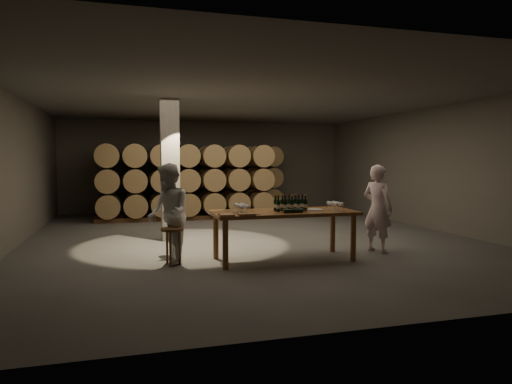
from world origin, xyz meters
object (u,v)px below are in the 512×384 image
object	(u,v)px
tasting_table	(284,217)
plate	(315,210)
person_woman	(168,214)
stool	(172,235)
notebook_near	(246,214)
person_man	(378,208)
bottle_cluster	(290,205)

from	to	relation	value
tasting_table	plate	size ratio (longest dim) A/B	9.04
person_woman	stool	bearing A→B (deg)	8.67
tasting_table	notebook_near	size ratio (longest dim) A/B	9.78
person_man	tasting_table	bearing A→B (deg)	69.42
person_woman	notebook_near	bearing A→B (deg)	51.93
bottle_cluster	person_man	world-z (taller)	person_man
notebook_near	person_woman	size ratio (longest dim) A/B	0.15
plate	notebook_near	bearing A→B (deg)	-163.35
person_man	person_woman	xyz separation A→B (m)	(-4.09, 0.05, 0.02)
notebook_near	person_man	xyz separation A→B (m)	(2.85, 0.63, -0.05)
notebook_near	person_man	world-z (taller)	person_man
tasting_table	person_woman	distance (m)	2.07
tasting_table	bottle_cluster	distance (m)	0.25
stool	person_man	xyz separation A→B (m)	(4.04, 0.10, 0.33)
notebook_near	bottle_cluster	bearing A→B (deg)	23.37
person_man	person_woman	distance (m)	4.09
plate	notebook_near	world-z (taller)	notebook_near
plate	person_woman	bearing A→B (deg)	174.81
tasting_table	notebook_near	bearing A→B (deg)	-152.10
plate	tasting_table	bearing A→B (deg)	179.48
plate	stool	distance (m)	2.65
notebook_near	tasting_table	bearing A→B (deg)	27.00
stool	person_man	size ratio (longest dim) A/B	0.38
tasting_table	plate	distance (m)	0.62
tasting_table	notebook_near	world-z (taller)	notebook_near
tasting_table	person_man	distance (m)	2.04
bottle_cluster	notebook_near	distance (m)	1.04
plate	notebook_near	xyz separation A→B (m)	(-1.43, -0.43, 0.01)
plate	stool	xyz separation A→B (m)	(-2.62, 0.09, -0.37)
bottle_cluster	person_woman	world-z (taller)	person_woman
notebook_near	person_man	size ratio (longest dim) A/B	0.15
plate	person_woman	xyz separation A→B (m)	(-2.67, 0.24, -0.02)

